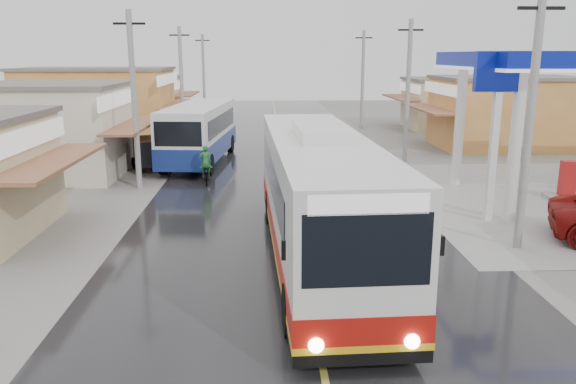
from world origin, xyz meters
name	(u,v)px	position (x,y,z in m)	size (l,w,h in m)	color
ground	(301,251)	(0.00, 0.00, 0.00)	(120.00, 120.00, 0.00)	slate
road	(284,163)	(0.00, 15.00, 0.01)	(12.00, 90.00, 0.02)	black
centre_line	(284,162)	(0.00, 15.00, 0.02)	(0.15, 90.00, 0.01)	#D8CC4C
shopfronts_left	(73,155)	(-13.00, 18.00, 0.00)	(11.00, 44.00, 5.20)	tan
shopfronts_right	(565,171)	(15.00, 12.00, 0.00)	(11.00, 44.00, 4.80)	beige
utility_poles_left	(165,161)	(-7.00, 16.00, 0.00)	(1.60, 50.00, 8.00)	gray
utility_poles_right	(404,162)	(7.00, 15.00, 0.00)	(1.60, 36.00, 8.00)	gray
coach_bus	(318,198)	(0.45, -0.86, 1.97)	(3.41, 13.17, 4.08)	silver
second_bus	(199,132)	(-4.85, 15.30, 1.78)	(3.63, 10.16, 3.30)	silver
cyclist	(206,171)	(-3.95, 9.71, 0.62)	(0.82, 1.82, 1.90)	black
tricycle_near	(149,151)	(-7.34, 13.29, 1.00)	(2.29, 2.52, 1.75)	#26262D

